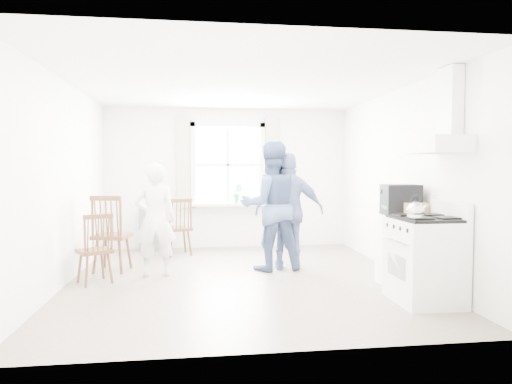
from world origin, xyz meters
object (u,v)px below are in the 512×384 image
Objects in this scene: gas_stove at (425,259)px; stereo_stack at (401,200)px; windsor_chair_b at (109,225)px; windsor_chair_c at (97,241)px; person_mid at (271,206)px; person_left at (155,220)px; windsor_chair_a at (180,221)px; low_cabinet at (402,251)px; person_right at (289,211)px.

gas_stove is 0.96m from stereo_stack.
windsor_chair_b reaches higher than windsor_chair_c.
stereo_stack is 0.51× the size of windsor_chair_c.
person_mid reaches higher than gas_stove.
windsor_chair_b is (-3.79, 1.19, -0.41)m from stereo_stack.
windsor_chair_a is at bearing -106.83° from person_left.
person_mid is at bearing -2.23° from windsor_chair_b.
person_mid is at bearing 13.74° from windsor_chair_c.
windsor_chair_a is at bearing -47.31° from person_mid.
windsor_chair_b is 1.21× the size of windsor_chair_c.
windsor_chair_a is (-2.78, 3.07, 0.12)m from gas_stove.
gas_stove is 3.50m from person_left.
stereo_stack reaches higher than windsor_chair_b.
low_cabinet is 0.58× the size of person_left.
person_left reaches higher than windsor_chair_c.
person_left is at bearing -101.31° from windsor_chair_a.
person_right is at bearing 137.13° from stereo_stack.
person_mid is (1.64, 0.18, 0.16)m from person_left.
windsor_chair_c is 0.54× the size of person_right.
person_right is (1.92, 0.19, 0.08)m from person_left.
low_cabinet is at bearing 145.35° from person_right.
gas_stove is 1.01× the size of windsor_chair_b.
gas_stove is at bearing 145.98° from person_left.
windsor_chair_b is at bearing -7.44° from person_mid.
windsor_chair_b is at bearing 162.05° from low_cabinet.
windsor_chair_a is 1.87m from person_mid.
stereo_stack is at bearing 85.93° from gas_stove.
windsor_chair_c is 0.59× the size of person_left.
gas_stove is 1.24× the size of low_cabinet.
person_mid is at bearing 10.73° from person_right.
person_mid is (-1.42, 1.84, 0.45)m from gas_stove.
windsor_chair_a is 0.53× the size of person_mid.
windsor_chair_a is (-2.84, 2.33, -0.49)m from stereo_stack.
windsor_chair_a is 1.49m from windsor_chair_b.
windsor_chair_a is at bearing -27.89° from person_right.
stereo_stack is 3.89m from windsor_chair_c.
windsor_chair_b is at bearing 7.02° from person_right.
stereo_stack is 3.27m from person_left.
windsor_chair_b is at bearing -129.85° from windsor_chair_a.
stereo_stack is at bearing 113.64° from low_cabinet.
stereo_stack is 1.65m from person_right.
low_cabinet is at bearing 84.32° from gas_stove.
person_mid is (-1.49, 1.14, 0.49)m from low_cabinet.
person_mid is 0.29m from person_right.
person_right is (-1.22, 1.15, 0.41)m from low_cabinet.
person_mid reaches higher than person_right.
stereo_stack is 0.27× the size of person_right.
windsor_chair_a is 0.57× the size of person_right.
person_right is (1.64, -1.22, 0.26)m from windsor_chair_a.
person_right reaches higher than windsor_chair_a.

